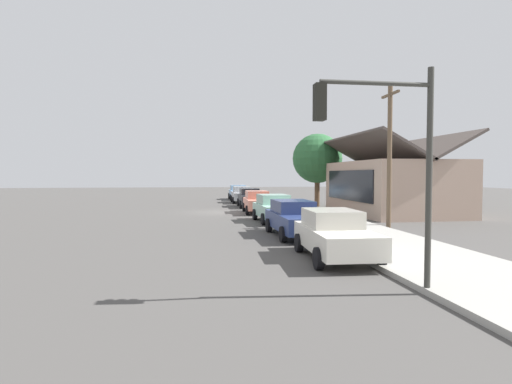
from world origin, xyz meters
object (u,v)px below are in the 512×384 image
(traffic_light_main, at_px, (386,143))
(car_ivory, at_px, (334,234))
(utility_pole_wooden, at_px, (390,152))
(shade_tree, at_px, (317,159))
(car_seafoam, at_px, (274,208))
(car_navy, at_px, (294,218))
(car_silver, at_px, (242,194))
(car_coral, at_px, (257,202))
(car_charcoal, at_px, (250,197))
(fire_hydrant_red, at_px, (272,203))
(car_skyblue, at_px, (238,192))

(traffic_light_main, bearing_deg, car_ivory, 176.41)
(car_ivory, relative_size, utility_pole_wooden, 0.60)
(car_ivory, xyz_separation_m, shade_tree, (-21.36, 5.83, 3.34))
(car_seafoam, xyz_separation_m, car_ivory, (10.58, 0.00, -0.00))
(car_seafoam, xyz_separation_m, car_navy, (5.54, -0.13, 0.00))
(car_silver, height_order, utility_pole_wooden, utility_pole_wooden)
(car_coral, bearing_deg, shade_tree, 132.61)
(car_charcoal, height_order, fire_hydrant_red, car_charcoal)
(car_coral, xyz_separation_m, fire_hydrant_red, (-2.80, 1.59, -0.32))
(car_silver, xyz_separation_m, fire_hydrant_red, (7.98, 1.56, -0.32))
(car_seafoam, relative_size, car_navy, 0.91)
(fire_hydrant_red, bearing_deg, car_ivory, -4.23)
(car_coral, distance_m, shade_tree, 8.63)
(car_coral, height_order, fire_hydrant_red, car_coral)
(car_ivory, height_order, shade_tree, shade_tree)
(car_skyblue, distance_m, car_coral, 16.00)
(fire_hydrant_red, bearing_deg, traffic_light_main, -4.11)
(car_charcoal, height_order, shade_tree, shade_tree)
(car_seafoam, bearing_deg, car_coral, 179.90)
(car_silver, height_order, car_navy, same)
(utility_pole_wooden, bearing_deg, car_ivory, -37.22)
(car_navy, bearing_deg, shade_tree, 158.82)
(shade_tree, bearing_deg, car_coral, -49.14)
(car_skyblue, distance_m, shade_tree, 12.71)
(car_seafoam, relative_size, traffic_light_main, 0.86)
(car_coral, bearing_deg, utility_pole_wooden, 33.47)
(utility_pole_wooden, bearing_deg, fire_hydrant_red, -161.33)
(traffic_light_main, xyz_separation_m, fire_hydrant_red, (-23.08, 1.66, -2.99))
(car_ivory, xyz_separation_m, fire_hydrant_red, (-18.95, 1.40, -0.32))
(car_skyblue, height_order, fire_hydrant_red, car_skyblue)
(car_charcoal, height_order, car_ivory, same)
(car_coral, height_order, traffic_light_main, traffic_light_main)
(car_skyblue, bearing_deg, fire_hydrant_red, 7.38)
(traffic_light_main, bearing_deg, car_navy, 179.21)
(car_charcoal, relative_size, car_ivory, 1.06)
(car_ivory, height_order, fire_hydrant_red, car_ivory)
(car_seafoam, distance_m, shade_tree, 12.70)
(car_coral, bearing_deg, car_navy, 2.03)
(car_charcoal, distance_m, car_coral, 5.54)
(car_coral, bearing_deg, car_skyblue, -178.91)
(shade_tree, distance_m, fire_hydrant_red, 6.22)
(car_seafoam, distance_m, car_navy, 5.55)
(car_ivory, relative_size, shade_tree, 0.71)
(car_skyblue, relative_size, fire_hydrant_red, 6.88)
(car_navy, height_order, utility_pole_wooden, utility_pole_wooden)
(car_skyblue, xyz_separation_m, car_charcoal, (10.46, -0.04, -0.00))
(car_ivory, bearing_deg, shade_tree, 166.90)
(car_charcoal, bearing_deg, car_skyblue, -178.61)
(car_navy, xyz_separation_m, traffic_light_main, (9.17, -0.13, 2.67))
(shade_tree, bearing_deg, car_skyblue, -151.61)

